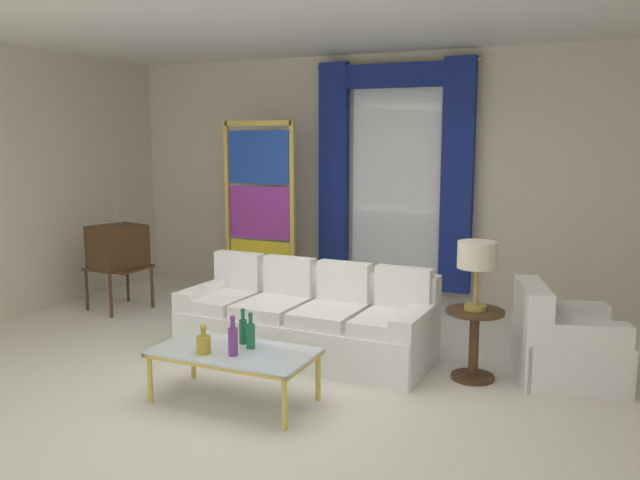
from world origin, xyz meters
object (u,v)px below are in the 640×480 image
bottle_crystal_tall (233,339)px  stained_glass_divider (259,216)px  bottle_amber_squat (251,334)px  table_lamp_brass (477,258)px  bottle_blue_decanter (204,343)px  coffee_table (234,355)px  round_side_table (474,338)px  couch_white_long (308,321)px  peacock_figurine (280,294)px  armchair_white (562,346)px  bottle_ruby_flask (243,330)px  vintage_tv (118,248)px

bottle_crystal_tall → stained_glass_divider: (-1.42, 2.93, 0.53)m
bottle_amber_squat → table_lamp_brass: (1.47, 1.14, 0.51)m
bottle_blue_decanter → bottle_amber_squat: (0.26, 0.25, 0.03)m
bottle_amber_squat → stained_glass_divider: stained_glass_divider is taller
coffee_table → table_lamp_brass: table_lamp_brass is taller
coffee_table → round_side_table: size_ratio=2.06×
coffee_table → stained_glass_divider: 3.20m
couch_white_long → bottle_amber_squat: size_ratio=8.31×
peacock_figurine → table_lamp_brass: (2.44, -1.18, 0.81)m
armchair_white → table_lamp_brass: table_lamp_brass is taller
stained_glass_divider → table_lamp_brass: 3.33m
bottle_ruby_flask → stained_glass_divider: (-1.34, 2.65, 0.54)m
armchair_white → stained_glass_divider: 3.90m
vintage_tv → armchair_white: vintage_tv is taller
vintage_tv → round_side_table: bearing=-7.7°
stained_glass_divider → couch_white_long: bearing=-48.3°
bottle_ruby_flask → table_lamp_brass: size_ratio=0.50×
stained_glass_divider → bottle_blue_decanter: bearing=-68.2°
bottle_amber_squat → table_lamp_brass: table_lamp_brass is taller
bottle_blue_decanter → table_lamp_brass: (1.73, 1.38, 0.54)m
coffee_table → round_side_table: bearing=38.1°
couch_white_long → bottle_blue_decanter: 1.46m
peacock_figurine → table_lamp_brass: 2.83m
couch_white_long → bottle_ruby_flask: 1.13m
bottle_amber_squat → stained_glass_divider: bearing=118.0°
bottle_crystal_tall → round_side_table: bottle_crystal_tall is taller
bottle_amber_squat → bottle_ruby_flask: size_ratio=1.01×
stained_glass_divider → peacock_figurine: size_ratio=3.67×
bottle_crystal_tall → armchair_white: size_ratio=0.30×
bottle_blue_decanter → stained_glass_divider: bearing=111.8°
bottle_blue_decanter → round_side_table: bottle_blue_decanter is taller
couch_white_long → armchair_white: couch_white_long is taller
couch_white_long → peacock_figurine: size_ratio=3.94×
coffee_table → vintage_tv: bearing=146.1°
armchair_white → stained_glass_divider: size_ratio=0.46×
peacock_figurine → round_side_table: round_side_table is taller
bottle_ruby_flask → vintage_tv: size_ratio=0.21×
bottle_crystal_tall → couch_white_long: bearing=91.6°
bottle_crystal_tall → bottle_amber_squat: size_ratio=1.07×
bottle_crystal_tall → peacock_figurine: (-0.93, 2.52, -0.31)m
bottle_blue_decanter → stained_glass_divider: (-1.19, 2.98, 0.57)m
couch_white_long → armchair_white: 2.23m
vintage_tv → table_lamp_brass: 4.29m
armchair_white → bottle_ruby_flask: bearing=-149.1°
bottle_blue_decanter → bottle_ruby_flask: size_ratio=0.79×
couch_white_long → table_lamp_brass: size_ratio=4.15×
armchair_white → bottle_amber_squat: bearing=-146.3°
peacock_figurine → table_lamp_brass: size_ratio=1.05×
round_side_table → vintage_tv: bearing=172.3°
bottle_crystal_tall → vintage_tv: vintage_tv is taller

